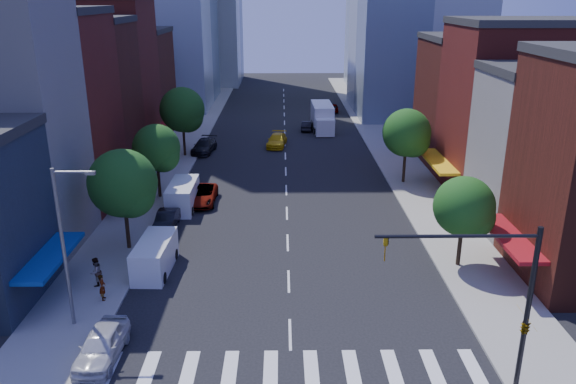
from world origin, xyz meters
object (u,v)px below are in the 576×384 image
(traffic_car_oncoming, at_px, (307,126))
(box_truck, at_px, (322,118))
(traffic_car_far, at_px, (333,108))
(parked_car_front, at_px, (102,345))
(parked_car_third, at_px, (202,195))
(cargo_van_far, at_px, (183,196))
(taxi, at_px, (277,140))
(cargo_van_near, at_px, (154,257))
(pedestrian_near, at_px, (102,287))
(pedestrian_far, at_px, (96,272))
(parked_car_second, at_px, (167,220))
(parked_car_rear, at_px, (204,146))

(traffic_car_oncoming, bearing_deg, box_truck, -170.07)
(traffic_car_oncoming, relative_size, traffic_car_far, 0.98)
(parked_car_front, distance_m, traffic_car_oncoming, 52.63)
(parked_car_third, relative_size, traffic_car_oncoming, 1.37)
(parked_car_third, height_order, box_truck, box_truck)
(cargo_van_far, bearing_deg, parked_car_third, 45.27)
(parked_car_front, xyz_separation_m, box_truck, (14.65, 51.24, 0.87))
(taxi, bearing_deg, box_truck, 62.26)
(cargo_van_near, height_order, pedestrian_near, cargo_van_near)
(pedestrian_near, distance_m, pedestrian_far, 1.99)
(cargo_van_far, height_order, traffic_car_oncoming, cargo_van_far)
(parked_car_second, height_order, taxi, taxi)
(cargo_van_far, distance_m, taxi, 22.68)
(cargo_van_near, bearing_deg, taxi, 78.80)
(traffic_car_far, height_order, box_truck, box_truck)
(taxi, relative_size, traffic_car_oncoming, 1.33)
(parked_car_front, relative_size, parked_car_second, 1.10)
(parked_car_rear, xyz_separation_m, box_truck, (14.65, 11.54, 0.89))
(parked_car_third, bearing_deg, box_truck, 66.16)
(parked_car_front, bearing_deg, cargo_van_far, 90.84)
(cargo_van_far, xyz_separation_m, pedestrian_far, (-3.11, -13.84, -0.05))
(parked_car_rear, xyz_separation_m, cargo_van_far, (0.55, -18.50, 0.36))
(traffic_car_oncoming, bearing_deg, parked_car_rear, 48.87)
(pedestrian_far, bearing_deg, traffic_car_far, -174.71)
(parked_car_front, relative_size, traffic_car_oncoming, 1.20)
(taxi, relative_size, traffic_car_far, 1.31)
(box_truck, xyz_separation_m, pedestrian_near, (-16.28, -45.63, -0.69))
(taxi, xyz_separation_m, pedestrian_far, (-11.06, -35.08, 0.34))
(traffic_car_far, bearing_deg, pedestrian_far, 75.91)
(parked_car_second, height_order, box_truck, box_truck)
(parked_car_rear, height_order, box_truck, box_truck)
(parked_car_front, height_order, cargo_van_near, cargo_van_near)
(parked_car_third, height_order, pedestrian_far, pedestrian_far)
(parked_car_rear, xyz_separation_m, pedestrian_near, (-1.63, -34.09, 0.20))
(parked_car_front, bearing_deg, parked_car_third, 87.29)
(parked_car_second, relative_size, box_truck, 0.48)
(cargo_van_far, bearing_deg, pedestrian_far, -102.39)
(parked_car_front, distance_m, traffic_car_far, 66.36)
(parked_car_front, distance_m, parked_car_rear, 39.70)
(taxi, relative_size, box_truck, 0.59)
(box_truck, relative_size, pedestrian_far, 4.69)
(parked_car_second, xyz_separation_m, parked_car_rear, (0.00, 22.79, 0.08))
(parked_car_third, distance_m, pedestrian_far, 15.96)
(parked_car_front, distance_m, box_truck, 53.30)
(parked_car_second, relative_size, cargo_van_far, 0.78)
(parked_car_second, xyz_separation_m, parked_car_third, (2.00, 5.74, 0.04))
(traffic_car_oncoming, bearing_deg, pedestrian_near, 79.26)
(cargo_van_near, xyz_separation_m, traffic_car_far, (16.65, 54.58, -0.40))
(traffic_car_far, distance_m, pedestrian_near, 61.45)
(cargo_van_far, bearing_deg, traffic_car_oncoming, 68.45)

